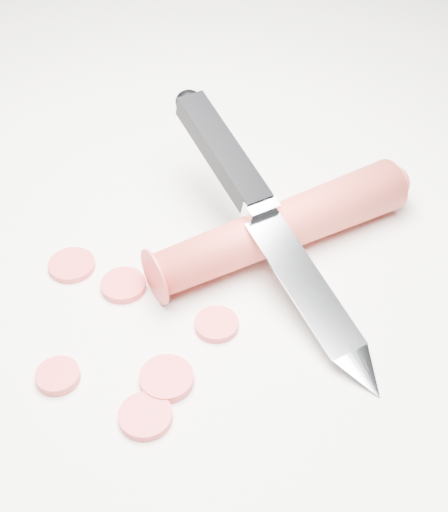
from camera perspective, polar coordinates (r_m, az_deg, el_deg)
The scene contains 10 objects.
ground at distance 0.56m, azimuth -1.09°, elevation -1.81°, with size 2.40×2.40×0.00m, color silver.
carrot at distance 0.58m, azimuth 4.56°, elevation 2.31°, with size 0.04×0.04×0.23m, color red.
carrot_slice_0 at distance 0.58m, azimuth -12.08°, elevation -0.72°, with size 0.04×0.04×0.01m, color red.
carrot_slice_1 at distance 0.53m, azimuth -0.61°, elevation -5.49°, with size 0.03×0.03×0.01m, color red.
carrot_slice_2 at distance 0.56m, azimuth -8.05°, elevation -2.33°, with size 0.04×0.04×0.01m, color red.
carrot_slice_3 at distance 0.48m, azimuth -6.30°, elevation -12.61°, with size 0.04×0.04×0.01m, color red.
carrot_slice_4 at distance 0.50m, azimuth -4.61°, elevation -9.76°, with size 0.04×0.04×0.01m, color red.
carrot_slice_5 at distance 0.57m, azimuth -4.33°, elevation -1.38°, with size 0.03×0.03×0.01m, color red.
carrot_slice_6 at distance 0.51m, azimuth -13.14°, elevation -9.33°, with size 0.03×0.03×0.01m, color red.
kitchen_knife at distance 0.54m, azimuth 3.88°, elevation 2.66°, with size 0.28×0.15×0.09m, color #B6B9BD, non-canonical shape.
Camera 1 is at (0.24, -0.31, 0.41)m, focal length 50.00 mm.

